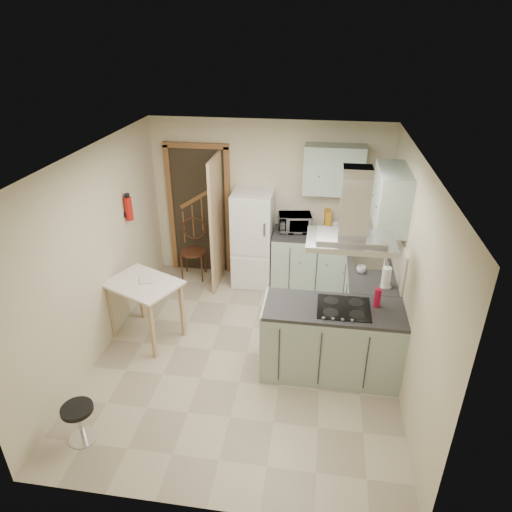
% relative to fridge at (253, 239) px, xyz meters
% --- Properties ---
extents(floor, '(4.20, 4.20, 0.00)m').
position_rel_fridge_xyz_m(floor, '(0.20, -1.80, -0.75)').
color(floor, '#B5A98D').
rests_on(floor, ground).
extents(ceiling, '(4.20, 4.20, 0.00)m').
position_rel_fridge_xyz_m(ceiling, '(0.20, -1.80, 1.75)').
color(ceiling, silver).
rests_on(ceiling, back_wall).
extents(back_wall, '(3.60, 0.00, 3.60)m').
position_rel_fridge_xyz_m(back_wall, '(0.20, 0.30, 0.50)').
color(back_wall, beige).
rests_on(back_wall, floor).
extents(left_wall, '(0.00, 4.20, 4.20)m').
position_rel_fridge_xyz_m(left_wall, '(-1.60, -1.80, 0.50)').
color(left_wall, beige).
rests_on(left_wall, floor).
extents(right_wall, '(0.00, 4.20, 4.20)m').
position_rel_fridge_xyz_m(right_wall, '(2.00, -1.80, 0.50)').
color(right_wall, beige).
rests_on(right_wall, floor).
extents(doorway, '(1.10, 0.12, 2.10)m').
position_rel_fridge_xyz_m(doorway, '(-0.90, 0.27, 0.30)').
color(doorway, brown).
rests_on(doorway, floor).
extents(fridge, '(0.60, 0.60, 1.50)m').
position_rel_fridge_xyz_m(fridge, '(0.00, 0.00, 0.00)').
color(fridge, white).
rests_on(fridge, floor).
extents(counter_back, '(1.08, 0.60, 0.90)m').
position_rel_fridge_xyz_m(counter_back, '(0.86, 0.00, -0.30)').
color(counter_back, '#9EB2A0').
rests_on(counter_back, floor).
extents(counter_right, '(0.60, 1.95, 0.90)m').
position_rel_fridge_xyz_m(counter_right, '(1.70, -0.68, -0.30)').
color(counter_right, '#9EB2A0').
rests_on(counter_right, floor).
extents(splashback, '(1.68, 0.02, 0.50)m').
position_rel_fridge_xyz_m(splashback, '(1.16, 0.29, 0.40)').
color(splashback, beige).
rests_on(splashback, counter_back).
extents(wall_cabinet_back, '(0.85, 0.35, 0.70)m').
position_rel_fridge_xyz_m(wall_cabinet_back, '(1.15, 0.12, 1.10)').
color(wall_cabinet_back, '#9EB2A0').
rests_on(wall_cabinet_back, back_wall).
extents(wall_cabinet_right, '(0.35, 0.90, 0.70)m').
position_rel_fridge_xyz_m(wall_cabinet_right, '(1.82, -0.95, 1.10)').
color(wall_cabinet_right, '#9EB2A0').
rests_on(wall_cabinet_right, right_wall).
extents(peninsula, '(1.55, 0.65, 0.90)m').
position_rel_fridge_xyz_m(peninsula, '(1.22, -1.98, -0.30)').
color(peninsula, '#9EB2A0').
rests_on(peninsula, floor).
extents(hob, '(0.58, 0.50, 0.01)m').
position_rel_fridge_xyz_m(hob, '(1.32, -1.98, 0.16)').
color(hob, black).
rests_on(hob, peninsula).
extents(extractor_hood, '(0.90, 0.55, 0.10)m').
position_rel_fridge_xyz_m(extractor_hood, '(1.32, -1.98, 0.97)').
color(extractor_hood, silver).
rests_on(extractor_hood, ceiling).
extents(sink, '(0.45, 0.40, 0.01)m').
position_rel_fridge_xyz_m(sink, '(1.70, -0.85, 0.16)').
color(sink, silver).
rests_on(sink, counter_right).
extents(fire_extinguisher, '(0.10, 0.10, 0.32)m').
position_rel_fridge_xyz_m(fire_extinguisher, '(-1.54, -0.90, 0.75)').
color(fire_extinguisher, '#B2140F').
rests_on(fire_extinguisher, left_wall).
extents(drop_leaf_table, '(1.07, 0.97, 0.82)m').
position_rel_fridge_xyz_m(drop_leaf_table, '(-1.14, -1.64, -0.34)').
color(drop_leaf_table, '#CDB87E').
rests_on(drop_leaf_table, floor).
extents(bentwood_chair, '(0.43, 0.43, 0.90)m').
position_rel_fridge_xyz_m(bentwood_chair, '(-0.97, -0.01, -0.30)').
color(bentwood_chair, '#502E1A').
rests_on(bentwood_chair, floor).
extents(stool, '(0.38, 0.38, 0.42)m').
position_rel_fridge_xyz_m(stool, '(-1.20, -3.35, -0.54)').
color(stool, black).
rests_on(stool, floor).
extents(microwave, '(0.53, 0.39, 0.27)m').
position_rel_fridge_xyz_m(microwave, '(0.63, 0.05, 0.28)').
color(microwave, black).
rests_on(microwave, counter_back).
extents(kettle, '(0.17, 0.17, 0.20)m').
position_rel_fridge_xyz_m(kettle, '(1.26, 0.03, 0.25)').
color(kettle, silver).
rests_on(kettle, counter_back).
extents(cereal_box, '(0.10, 0.21, 0.31)m').
position_rel_fridge_xyz_m(cereal_box, '(1.12, 0.18, 0.31)').
color(cereal_box, orange).
rests_on(cereal_box, counter_back).
extents(soap_bottle, '(0.10, 0.10, 0.19)m').
position_rel_fridge_xyz_m(soap_bottle, '(1.76, -0.28, 0.24)').
color(soap_bottle, silver).
rests_on(soap_bottle, counter_right).
extents(paper_towel, '(0.12, 0.12, 0.27)m').
position_rel_fridge_xyz_m(paper_towel, '(1.82, -1.44, 0.28)').
color(paper_towel, white).
rests_on(paper_towel, counter_right).
extents(cup, '(0.14, 0.14, 0.09)m').
position_rel_fridge_xyz_m(cup, '(1.56, -1.13, 0.19)').
color(cup, white).
rests_on(cup, counter_right).
extents(red_bottle, '(0.09, 0.09, 0.22)m').
position_rel_fridge_xyz_m(red_bottle, '(1.69, -1.88, 0.26)').
color(red_bottle, '#AB0E2E').
rests_on(red_bottle, peninsula).
extents(book, '(0.24, 0.27, 0.10)m').
position_rel_fridge_xyz_m(book, '(-1.19, -1.60, 0.12)').
color(book, brown).
rests_on(book, drop_leaf_table).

